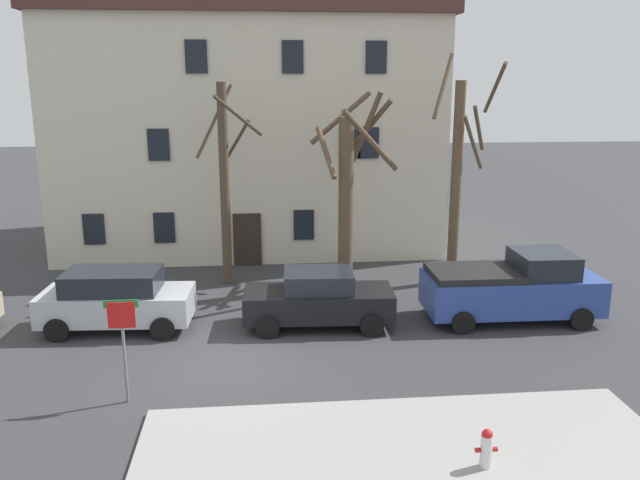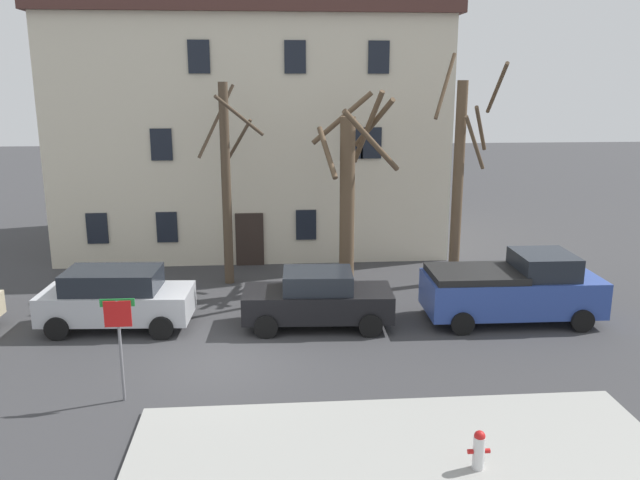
% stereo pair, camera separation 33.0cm
% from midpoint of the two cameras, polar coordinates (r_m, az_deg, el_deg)
% --- Properties ---
extents(ground_plane, '(120.00, 120.00, 0.00)m').
position_cam_midpoint_polar(ground_plane, '(17.35, -9.07, -10.55)').
color(ground_plane, '#38383A').
extents(building_main, '(16.21, 9.33, 11.23)m').
position_cam_midpoint_polar(building_main, '(29.37, -6.59, 10.93)').
color(building_main, beige).
rests_on(building_main, ground_plane).
extents(tree_bare_near, '(2.39, 2.39, 7.11)m').
position_cam_midpoint_polar(tree_bare_near, '(22.91, -8.80, 5.30)').
color(tree_bare_near, '#4C3D2D').
rests_on(tree_bare_near, ground_plane).
extents(tree_bare_mid, '(2.95, 3.29, 6.85)m').
position_cam_midpoint_polar(tree_bare_mid, '(22.46, 2.09, 4.62)').
color(tree_bare_mid, brown).
rests_on(tree_bare_mid, ground_plane).
extents(tree_bare_far, '(2.34, 2.39, 8.09)m').
position_cam_midpoint_polar(tree_bare_far, '(23.25, 11.70, 5.72)').
color(tree_bare_far, brown).
rests_on(tree_bare_far, ground_plane).
extents(car_silver_wagon, '(4.42, 2.26, 1.79)m').
position_cam_midpoint_polar(car_silver_wagon, '(19.91, -18.02, -4.97)').
color(car_silver_wagon, '#B7BABF').
rests_on(car_silver_wagon, ground_plane).
extents(car_black_sedan, '(4.47, 2.16, 1.71)m').
position_cam_midpoint_polar(car_black_sedan, '(19.18, -0.63, -5.21)').
color(car_black_sedan, black).
rests_on(car_black_sedan, ground_plane).
extents(pickup_truck_blue, '(5.24, 2.38, 2.11)m').
position_cam_midpoint_polar(pickup_truck_blue, '(20.49, 16.21, -4.04)').
color(pickup_truck_blue, '#2D4799').
rests_on(pickup_truck_blue, ground_plane).
extents(fire_hydrant, '(0.42, 0.22, 0.77)m').
position_cam_midpoint_polar(fire_hydrant, '(12.88, 13.74, -17.38)').
color(fire_hydrant, silver).
rests_on(fire_hydrant, sidewalk_slab).
extents(street_sign_pole, '(0.76, 0.07, 2.45)m').
position_cam_midpoint_polar(street_sign_pole, '(15.15, -17.64, -7.67)').
color(street_sign_pole, slate).
rests_on(street_sign_pole, ground_plane).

